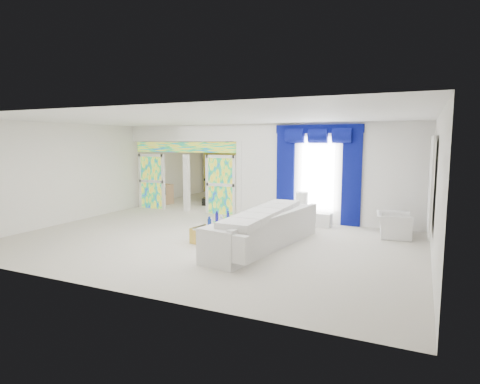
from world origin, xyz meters
The scene contains 22 objects.
floor centered at (0.00, 0.00, 0.00)m, with size 12.00×12.00×0.00m, color #B7AF9E.
dividing_wall centered at (2.15, 1.00, 1.50)m, with size 5.70×0.18×3.00m, color white.
dividing_header centered at (-2.85, 1.00, 2.73)m, with size 4.30×0.18×0.55m, color white.
stained_panel_left centered at (-4.28, 1.00, 1.00)m, with size 0.95×0.04×2.00m, color #994C3F.
stained_panel_right centered at (-1.42, 1.00, 1.00)m, with size 0.95×0.04×2.00m, color #994C3F.
stained_transom centered at (-2.85, 1.00, 2.25)m, with size 4.00×0.05×0.35m, color #994C3F.
window_pane centered at (1.90, 0.90, 1.45)m, with size 1.00×0.02×2.30m, color white.
blue_drape_left centered at (0.90, 0.87, 1.40)m, with size 0.55×0.10×2.80m, color #040F4D.
blue_drape_right centered at (2.90, 0.87, 1.40)m, with size 0.55×0.10×2.80m, color #040F4D.
blue_pelmet centered at (1.90, 0.87, 2.82)m, with size 2.60×0.12×0.25m, color #040F4D.
wall_mirror centered at (4.94, -1.00, 1.55)m, with size 0.04×2.70×1.90m, color white.
gold_curtains centered at (0.00, 5.90, 1.50)m, with size 9.70×0.12×2.90m, color gold.
white_sofa centered at (1.46, -2.35, 0.38)m, with size 0.85×3.95×0.75m, color silver.
coffee_table centered at (0.11, -2.05, 0.19)m, with size 0.56×1.68×0.37m, color gold.
console_table centered at (1.84, 0.47, 0.19)m, with size 1.17×0.37×0.39m, color silver.
table_lamp centered at (1.54, 0.47, 0.68)m, with size 0.36×0.36×0.58m, color silver.
armchair centered at (4.14, -0.07, 0.31)m, with size 0.96×0.84×0.62m, color silver.
grand_piano centered at (-2.53, 4.11, 0.52)m, with size 1.58×2.07×1.04m, color black.
piano_bench centered at (-2.53, 2.51, 0.14)m, with size 0.86×0.33×0.29m, color black.
tv_console centered at (-4.48, 2.07, 0.39)m, with size 0.53×0.48×0.77m, color tan.
chandelier centered at (-2.30, 3.40, 2.65)m, with size 0.60×0.60×0.60m, color gold.
decanters centered at (0.08, -2.15, 0.47)m, with size 0.19×1.25×0.27m.
Camera 1 is at (4.73, -10.87, 2.46)m, focal length 29.82 mm.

